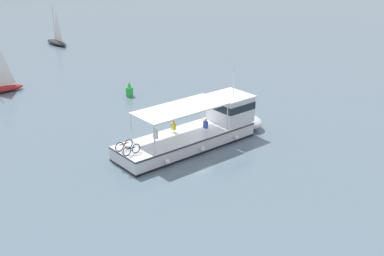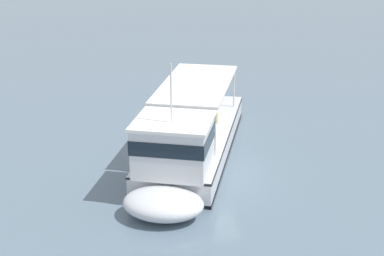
% 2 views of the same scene
% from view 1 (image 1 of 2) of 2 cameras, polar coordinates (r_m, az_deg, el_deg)
% --- Properties ---
extents(ground_plane, '(400.00, 400.00, 0.00)m').
position_cam_1_polar(ground_plane, '(37.57, 0.94, -0.90)').
color(ground_plane, slate).
extents(ferry_main, '(13.04, 6.82, 5.32)m').
position_cam_1_polar(ferry_main, '(36.05, 1.25, -0.18)').
color(ferry_main, silver).
rests_on(ferry_main, ground).
extents(sailboat_outer_anchorage, '(2.62, 5.00, 5.40)m').
position_cam_1_polar(sailboat_outer_anchorage, '(70.97, -15.52, 9.79)').
color(sailboat_outer_anchorage, '#232328').
rests_on(sailboat_outer_anchorage, ground).
extents(channel_buoy, '(0.70, 0.70, 1.40)m').
position_cam_1_polar(channel_buoy, '(46.83, -7.32, 4.36)').
color(channel_buoy, green).
rests_on(channel_buoy, ground).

